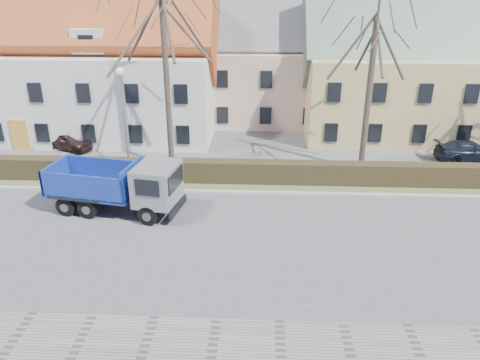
{
  "coord_description": "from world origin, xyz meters",
  "views": [
    {
      "loc": [
        3.67,
        -19.16,
        11.21
      ],
      "look_at": [
        2.64,
        2.78,
        1.6
      ],
      "focal_mm": 35.0,
      "sensor_mm": 36.0,
      "label": 1
    }
  ],
  "objects_px": {
    "parked_car_b": "(470,151)",
    "parked_car_a": "(69,141)",
    "dump_truck": "(110,185)",
    "cart_frame": "(118,189)",
    "streetlight": "(125,123)"
  },
  "relations": [
    {
      "from": "streetlight",
      "to": "parked_car_a",
      "type": "distance_m",
      "value": 7.44
    },
    {
      "from": "dump_truck",
      "to": "streetlight",
      "type": "xyz_separation_m",
      "value": [
        -0.36,
        4.77,
        1.89
      ]
    },
    {
      "from": "dump_truck",
      "to": "cart_frame",
      "type": "bearing_deg",
      "value": 107.19
    },
    {
      "from": "dump_truck",
      "to": "streetlight",
      "type": "distance_m",
      "value": 5.14
    },
    {
      "from": "streetlight",
      "to": "parked_car_a",
      "type": "height_order",
      "value": "streetlight"
    },
    {
      "from": "dump_truck",
      "to": "cart_frame",
      "type": "xyz_separation_m",
      "value": [
        -0.24,
        1.86,
        -1.09
      ]
    },
    {
      "from": "dump_truck",
      "to": "parked_car_a",
      "type": "xyz_separation_m",
      "value": [
        -5.8,
        9.08,
        -0.79
      ]
    },
    {
      "from": "streetlight",
      "to": "parked_car_a",
      "type": "relative_size",
      "value": 1.79
    },
    {
      "from": "cart_frame",
      "to": "parked_car_a",
      "type": "xyz_separation_m",
      "value": [
        -5.57,
        7.22,
        0.3
      ]
    },
    {
      "from": "cart_frame",
      "to": "parked_car_a",
      "type": "relative_size",
      "value": 0.19
    },
    {
      "from": "streetlight",
      "to": "cart_frame",
      "type": "distance_m",
      "value": 4.16
    },
    {
      "from": "streetlight",
      "to": "parked_car_b",
      "type": "xyz_separation_m",
      "value": [
        21.76,
        3.38,
        -2.65
      ]
    },
    {
      "from": "parked_car_b",
      "to": "parked_car_a",
      "type": "bearing_deg",
      "value": 84.55
    },
    {
      "from": "dump_truck",
      "to": "parked_car_a",
      "type": "distance_m",
      "value": 10.81
    },
    {
      "from": "cart_frame",
      "to": "parked_car_b",
      "type": "xyz_separation_m",
      "value": [
        21.63,
        6.29,
        0.33
      ]
    }
  ]
}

